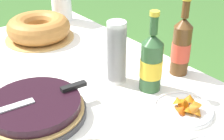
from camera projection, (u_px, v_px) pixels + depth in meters
garden_table at (69, 107)px, 1.19m from camera, size 1.49×0.97×0.75m
tablecloth at (68, 93)px, 1.15m from camera, size 1.50×0.98×0.10m
berry_tart at (35, 109)px, 1.00m from camera, size 0.33×0.33×0.06m
serving_knife at (42, 97)px, 1.00m from camera, size 0.07×0.38×0.01m
bundt_cake at (39, 28)px, 1.53m from camera, size 0.34×0.34×0.11m
cup_stack at (117, 53)px, 1.14m from camera, size 0.07×0.07×0.24m
cider_bottle_green at (151, 62)px, 1.10m from camera, size 0.08×0.08×0.30m
cider_bottle_amber at (181, 46)px, 1.20m from camera, size 0.07×0.07×0.31m
snack_plate_right at (184, 108)px, 1.02m from camera, size 0.20×0.20×0.07m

